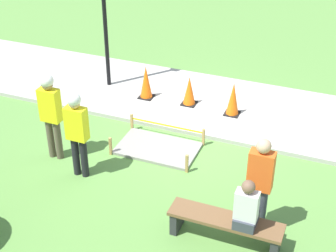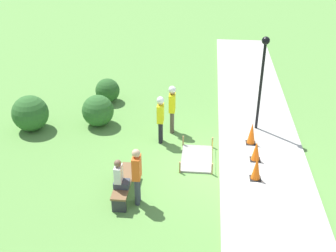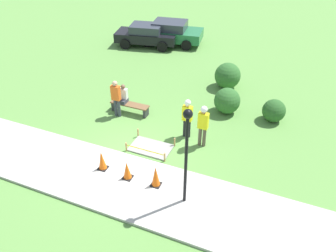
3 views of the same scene
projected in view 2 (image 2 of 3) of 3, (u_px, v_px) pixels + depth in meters
ground_plane at (219, 170)px, 13.63m from camera, size 60.00×60.00×0.00m
sidewalk at (265, 171)px, 13.48m from camera, size 28.00×2.89×0.10m
wet_concrete_patch at (197, 158)px, 14.16m from camera, size 1.71×1.08×0.40m
traffic_cone_near_patch at (256, 168)px, 12.84m from camera, size 0.34×0.34×0.78m
traffic_cone_far_patch at (256, 151)px, 13.80m from camera, size 0.34×0.34×0.70m
traffic_cone_sidewalk_edge at (252, 133)px, 14.72m from camera, size 0.34×0.34×0.82m
park_bench at (124, 184)px, 12.40m from camera, size 1.86×0.44×0.48m
person_seated_on_bench at (120, 176)px, 11.89m from camera, size 0.36×0.44×0.89m
worker_supervisor at (160, 115)px, 14.69m from camera, size 0.40×0.26×1.78m
worker_assistant at (172, 105)px, 15.32m from camera, size 0.40×0.27×1.86m
bystander_in_orange_shirt at (137, 173)px, 11.69m from camera, size 0.40×0.24×1.79m
lamppost_near at (263, 70)px, 14.78m from camera, size 0.28×0.28×3.52m
shrub_rounded_near at (108, 90)px, 17.95m from camera, size 1.03×1.03×1.03m
shrub_rounded_mid at (98, 111)px, 16.05m from camera, size 1.21×1.21×1.21m
shrub_rounded_far at (30, 113)px, 15.70m from camera, size 1.36×1.36×1.36m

